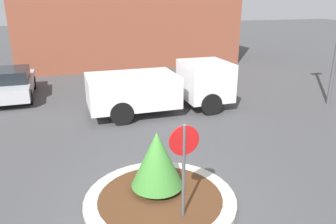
% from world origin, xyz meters
% --- Properties ---
extents(ground_plane, '(120.00, 120.00, 0.00)m').
position_xyz_m(ground_plane, '(0.00, 0.00, 0.00)').
color(ground_plane, '#474749').
extents(traffic_island, '(3.57, 3.57, 0.12)m').
position_xyz_m(traffic_island, '(0.00, 0.00, 0.06)').
color(traffic_island, '#BCB7AD').
rests_on(traffic_island, ground_plane).
extents(stop_sign, '(0.64, 0.07, 2.21)m').
position_xyz_m(stop_sign, '(0.26, -0.80, 1.51)').
color(stop_sign, '#4C4C51').
rests_on(stop_sign, ground_plane).
extents(island_shrub, '(1.26, 1.26, 1.51)m').
position_xyz_m(island_shrub, '(0.03, 0.34, 0.95)').
color(island_shrub, brown).
rests_on(island_shrub, traffic_island).
extents(utility_truck, '(5.99, 2.46, 2.00)m').
position_xyz_m(utility_truck, '(2.07, 6.30, 1.07)').
color(utility_truck, white).
rests_on(utility_truck, ground_plane).
extents(storefront_building, '(15.22, 6.07, 7.96)m').
position_xyz_m(storefront_building, '(3.14, 17.91, 3.98)').
color(storefront_building, brown).
rests_on(storefront_building, ground_plane).
extents(parked_sedan_silver, '(1.89, 4.61, 1.43)m').
position_xyz_m(parked_sedan_silver, '(-4.13, 10.50, 0.73)').
color(parked_sedan_silver, '#B7B7BC').
rests_on(parked_sedan_silver, ground_plane).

